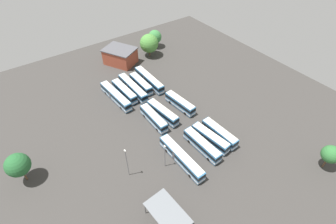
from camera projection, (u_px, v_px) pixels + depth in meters
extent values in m
plane|color=#383533|center=(163.00, 117.00, 78.26)|extent=(113.26, 113.26, 0.00)
cube|color=teal|center=(116.00, 96.00, 82.98)|extent=(15.86, 3.54, 2.94)
cube|color=beige|center=(115.00, 92.00, 81.94)|extent=(15.22, 3.30, 0.14)
cube|color=black|center=(115.00, 95.00, 82.66)|extent=(15.94, 3.58, 0.94)
cube|color=silver|center=(116.00, 98.00, 83.54)|extent=(15.94, 3.58, 0.59)
cube|color=black|center=(129.00, 107.00, 78.14)|extent=(0.20, 1.99, 1.08)
cube|color=#47474C|center=(113.00, 94.00, 83.96)|extent=(1.07, 2.54, 2.82)
cylinder|color=black|center=(127.00, 105.00, 81.61)|extent=(1.02, 0.37, 1.00)
cylinder|color=black|center=(121.00, 108.00, 80.56)|extent=(1.02, 0.37, 1.00)
cylinder|color=black|center=(112.00, 91.00, 87.12)|extent=(1.02, 0.37, 1.00)
cylinder|color=black|center=(106.00, 93.00, 86.08)|extent=(1.02, 0.37, 1.00)
cube|color=teal|center=(124.00, 91.00, 84.77)|extent=(12.71, 3.01, 2.94)
cube|color=beige|center=(124.00, 88.00, 83.73)|extent=(12.19, 2.79, 0.14)
cube|color=black|center=(124.00, 90.00, 84.46)|extent=(12.77, 3.04, 0.94)
cube|color=silver|center=(125.00, 93.00, 85.33)|extent=(12.77, 3.04, 0.59)
cube|color=black|center=(134.00, 100.00, 80.74)|extent=(0.15, 1.99, 1.08)
cylinder|color=black|center=(134.00, 99.00, 83.88)|extent=(1.01, 0.35, 1.00)
cylinder|color=black|center=(128.00, 102.00, 82.87)|extent=(1.01, 0.35, 1.00)
cylinder|color=black|center=(122.00, 88.00, 88.40)|extent=(1.01, 0.35, 1.00)
cylinder|color=black|center=(116.00, 90.00, 87.39)|extent=(1.01, 0.35, 1.00)
cube|color=teal|center=(133.00, 88.00, 86.27)|extent=(15.76, 2.62, 2.94)
cube|color=beige|center=(132.00, 84.00, 85.23)|extent=(15.12, 2.42, 0.14)
cube|color=black|center=(133.00, 87.00, 85.95)|extent=(15.83, 2.66, 0.94)
cube|color=silver|center=(133.00, 90.00, 86.83)|extent=(15.83, 2.66, 0.59)
cube|color=black|center=(145.00, 98.00, 81.22)|extent=(0.08, 1.99, 1.08)
cube|color=#47474C|center=(130.00, 85.00, 87.30)|extent=(0.93, 2.49, 2.82)
cylinder|color=black|center=(143.00, 97.00, 84.73)|extent=(1.00, 0.31, 1.00)
cylinder|color=black|center=(138.00, 99.00, 83.76)|extent=(1.00, 0.31, 1.00)
cylinder|color=black|center=(129.00, 83.00, 90.51)|extent=(1.00, 0.31, 1.00)
cylinder|color=black|center=(123.00, 85.00, 89.54)|extent=(1.00, 0.31, 1.00)
cube|color=teal|center=(141.00, 84.00, 87.94)|extent=(11.56, 2.50, 2.94)
cube|color=beige|center=(141.00, 80.00, 86.90)|extent=(11.10, 2.30, 0.14)
cube|color=black|center=(141.00, 83.00, 87.62)|extent=(11.62, 2.53, 0.94)
cube|color=silver|center=(141.00, 86.00, 88.50)|extent=(11.62, 2.53, 0.59)
cube|color=black|center=(150.00, 91.00, 84.11)|extent=(0.07, 1.99, 1.08)
cylinder|color=black|center=(149.00, 91.00, 87.15)|extent=(1.00, 0.31, 1.00)
cylinder|color=black|center=(144.00, 93.00, 86.19)|extent=(1.00, 0.31, 1.00)
cylinder|color=black|center=(139.00, 81.00, 91.41)|extent=(1.00, 0.31, 1.00)
cylinder|color=black|center=(133.00, 83.00, 90.45)|extent=(1.00, 0.31, 1.00)
cube|color=teal|center=(149.00, 80.00, 89.74)|extent=(15.74, 2.50, 2.94)
cube|color=beige|center=(149.00, 76.00, 88.69)|extent=(15.11, 2.30, 0.14)
cube|color=black|center=(149.00, 79.00, 89.42)|extent=(15.82, 2.53, 0.94)
cube|color=silver|center=(149.00, 82.00, 90.29)|extent=(15.82, 2.53, 0.59)
cube|color=black|center=(162.00, 89.00, 84.65)|extent=(0.07, 1.99, 1.08)
cube|color=#47474C|center=(147.00, 77.00, 90.77)|extent=(0.91, 2.48, 2.82)
cylinder|color=black|center=(160.00, 88.00, 88.17)|extent=(1.00, 0.30, 1.00)
cylinder|color=black|center=(154.00, 91.00, 87.21)|extent=(1.00, 0.30, 1.00)
cylinder|color=black|center=(145.00, 75.00, 93.98)|extent=(1.00, 0.30, 1.00)
cylinder|color=black|center=(140.00, 77.00, 93.02)|extent=(1.00, 0.30, 1.00)
cube|color=teal|center=(154.00, 118.00, 75.26)|extent=(11.59, 2.43, 2.94)
cube|color=beige|center=(153.00, 114.00, 74.22)|extent=(11.12, 2.24, 0.14)
cube|color=black|center=(154.00, 117.00, 74.94)|extent=(11.65, 2.47, 0.94)
cube|color=silver|center=(154.00, 120.00, 75.82)|extent=(11.65, 2.47, 0.59)
cube|color=black|center=(165.00, 128.00, 71.40)|extent=(0.06, 1.99, 1.08)
cylinder|color=black|center=(164.00, 127.00, 74.45)|extent=(1.00, 0.30, 1.00)
cylinder|color=black|center=(157.00, 130.00, 73.50)|extent=(1.00, 0.30, 1.00)
cylinder|color=black|center=(151.00, 113.00, 78.75)|extent=(1.00, 0.30, 1.00)
cylinder|color=black|center=(144.00, 116.00, 77.79)|extent=(1.00, 0.30, 1.00)
cube|color=teal|center=(163.00, 113.00, 77.07)|extent=(12.29, 3.83, 2.94)
cube|color=beige|center=(163.00, 109.00, 76.02)|extent=(11.78, 3.58, 0.14)
cube|color=black|center=(163.00, 112.00, 76.75)|extent=(12.35, 3.88, 0.94)
cube|color=silver|center=(163.00, 115.00, 77.63)|extent=(12.35, 3.88, 0.59)
cube|color=black|center=(176.00, 122.00, 73.39)|extent=(0.29, 1.99, 1.08)
cylinder|color=black|center=(174.00, 120.00, 76.45)|extent=(1.03, 0.42, 1.00)
cylinder|color=black|center=(168.00, 124.00, 75.34)|extent=(1.03, 0.42, 1.00)
cylinder|color=black|center=(158.00, 108.00, 80.52)|extent=(1.03, 0.42, 1.00)
cylinder|color=black|center=(152.00, 111.00, 79.41)|extent=(1.03, 0.42, 1.00)
cube|color=teal|center=(180.00, 103.00, 80.30)|extent=(11.76, 3.61, 2.94)
cube|color=beige|center=(180.00, 100.00, 79.25)|extent=(11.28, 3.37, 0.14)
cube|color=black|center=(180.00, 102.00, 79.98)|extent=(11.82, 3.65, 0.94)
cube|color=silver|center=(180.00, 105.00, 80.85)|extent=(11.82, 3.65, 0.59)
cube|color=black|center=(193.00, 111.00, 76.72)|extent=(0.26, 1.99, 1.08)
cylinder|color=black|center=(190.00, 110.00, 79.73)|extent=(1.03, 0.40, 1.00)
cylinder|color=black|center=(185.00, 114.00, 78.64)|extent=(1.03, 0.40, 1.00)
cylinder|color=black|center=(175.00, 99.00, 83.67)|extent=(1.03, 0.40, 1.00)
cylinder|color=black|center=(170.00, 102.00, 82.59)|extent=(1.03, 0.40, 1.00)
cube|color=teal|center=(181.00, 158.00, 64.58)|extent=(15.77, 2.69, 2.94)
cube|color=beige|center=(182.00, 154.00, 63.54)|extent=(15.13, 2.49, 0.14)
cube|color=black|center=(181.00, 157.00, 64.26)|extent=(15.84, 2.73, 0.94)
cube|color=silver|center=(181.00, 160.00, 65.14)|extent=(15.84, 2.73, 0.59)
cube|color=black|center=(202.00, 178.00, 59.54)|extent=(0.09, 1.99, 1.08)
cube|color=#47474C|center=(177.00, 153.00, 65.60)|extent=(0.94, 2.49, 2.82)
cylinder|color=black|center=(197.00, 171.00, 63.05)|extent=(1.00, 0.32, 1.00)
cylinder|color=black|center=(190.00, 176.00, 62.07)|extent=(1.00, 0.32, 1.00)
cylinder|color=black|center=(173.00, 147.00, 68.81)|extent=(1.00, 0.32, 1.00)
cylinder|color=black|center=(167.00, 151.00, 67.83)|extent=(1.00, 0.32, 1.00)
cube|color=teal|center=(202.00, 145.00, 67.64)|extent=(12.48, 2.87, 2.94)
cube|color=beige|center=(202.00, 141.00, 66.59)|extent=(11.97, 2.66, 0.14)
cube|color=black|center=(202.00, 144.00, 67.32)|extent=(12.54, 2.91, 0.94)
cube|color=silver|center=(202.00, 147.00, 68.20)|extent=(12.54, 2.91, 0.59)
cube|color=black|center=(219.00, 159.00, 63.64)|extent=(0.13, 1.99, 1.08)
cylinder|color=black|center=(215.00, 155.00, 66.76)|extent=(1.01, 0.34, 1.00)
cylinder|color=black|center=(208.00, 159.00, 65.76)|extent=(1.01, 0.34, 1.00)
cylinder|color=black|center=(195.00, 138.00, 71.24)|extent=(1.01, 0.34, 1.00)
cylinder|color=black|center=(189.00, 141.00, 70.24)|extent=(1.01, 0.34, 1.00)
cube|color=teal|center=(210.00, 138.00, 69.46)|extent=(12.02, 3.93, 2.94)
cube|color=beige|center=(211.00, 134.00, 68.42)|extent=(11.52, 3.68, 0.14)
cube|color=black|center=(210.00, 137.00, 69.14)|extent=(12.08, 3.98, 0.94)
cube|color=silver|center=(210.00, 140.00, 70.02)|extent=(12.08, 3.98, 0.59)
cube|color=black|center=(228.00, 149.00, 65.90)|extent=(0.32, 1.98, 1.08)
cylinder|color=black|center=(223.00, 147.00, 68.91)|extent=(1.03, 0.43, 1.00)
cylinder|color=black|center=(217.00, 151.00, 67.80)|extent=(1.03, 0.43, 1.00)
cylinder|color=black|center=(202.00, 132.00, 72.85)|extent=(1.03, 0.43, 1.00)
cylinder|color=black|center=(197.00, 136.00, 71.73)|extent=(1.03, 0.43, 1.00)
cube|color=teal|center=(219.00, 133.00, 70.77)|extent=(11.73, 3.04, 2.94)
cube|color=beige|center=(220.00, 130.00, 69.72)|extent=(11.26, 2.82, 0.14)
cube|color=black|center=(220.00, 132.00, 70.45)|extent=(11.79, 3.08, 0.94)
cube|color=silver|center=(219.00, 135.00, 71.33)|extent=(11.79, 3.08, 0.59)
cube|color=black|center=(236.00, 145.00, 67.04)|extent=(0.17, 1.99, 1.08)
cylinder|color=black|center=(231.00, 142.00, 70.07)|extent=(1.01, 0.35, 1.00)
cylinder|color=black|center=(226.00, 146.00, 69.05)|extent=(1.01, 0.35, 1.00)
cylinder|color=black|center=(212.00, 127.00, 74.21)|extent=(1.01, 0.35, 1.00)
cylinder|color=black|center=(207.00, 131.00, 73.19)|extent=(1.01, 0.35, 1.00)
cube|color=#99422D|center=(120.00, 56.00, 99.38)|extent=(13.87, 12.73, 5.83)
cube|color=#4C4C51|center=(119.00, 49.00, 97.28)|extent=(14.71, 13.50, 0.36)
cube|color=black|center=(109.00, 57.00, 102.43)|extent=(0.91, 1.61, 2.20)
cube|color=slate|center=(168.00, 213.00, 51.47)|extent=(10.07, 6.32, 0.20)
cylinder|color=#59595B|center=(164.00, 195.00, 56.68)|extent=(0.20, 0.20, 4.05)
cylinder|color=#59595B|center=(145.00, 209.00, 54.32)|extent=(0.20, 0.20, 4.05)
cylinder|color=slate|center=(165.00, 157.00, 62.30)|extent=(0.16, 0.16, 7.66)
cube|color=silver|center=(165.00, 146.00, 59.58)|extent=(0.56, 0.28, 0.20)
cylinder|color=slate|center=(127.00, 164.00, 59.73)|extent=(0.16, 0.16, 9.38)
cube|color=silver|center=(125.00, 151.00, 56.43)|extent=(0.56, 0.28, 0.20)
cylinder|color=brown|center=(155.00, 45.00, 110.23)|extent=(0.44, 0.44, 2.25)
sphere|color=#387A3D|center=(155.00, 37.00, 107.80)|extent=(5.77, 5.77, 5.77)
cylinder|color=brown|center=(325.00, 163.00, 63.64)|extent=(0.44, 0.44, 3.16)
sphere|color=#2D6B33|center=(331.00, 154.00, 61.27)|extent=(4.49, 4.49, 4.49)
cylinder|color=brown|center=(25.00, 175.00, 60.80)|extent=(0.44, 0.44, 3.48)
sphere|color=#235B2D|center=(18.00, 165.00, 57.99)|extent=(5.66, 5.66, 5.66)
cylinder|color=brown|center=(150.00, 53.00, 104.65)|extent=(0.44, 0.44, 2.41)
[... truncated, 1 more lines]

